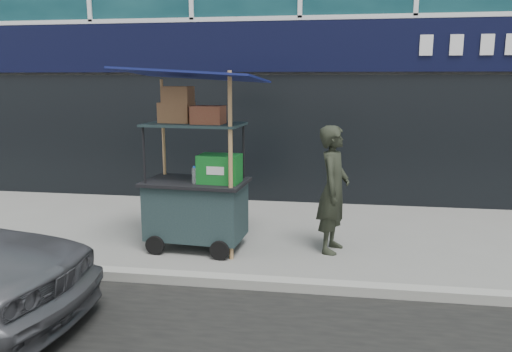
# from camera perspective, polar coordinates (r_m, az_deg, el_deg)

# --- Properties ---
(ground) EXTENTS (80.00, 80.00, 0.00)m
(ground) POSITION_cam_1_polar(r_m,az_deg,el_deg) (5.95, 1.88, -11.99)
(ground) COLOR slate
(ground) RESTS_ON ground
(curb) EXTENTS (80.00, 0.18, 0.12)m
(curb) POSITION_cam_1_polar(r_m,az_deg,el_deg) (5.74, 1.63, -12.21)
(curb) COLOR gray
(curb) RESTS_ON ground
(vendor_cart) EXTENTS (1.93, 1.44, 2.48)m
(vendor_cart) POSITION_cam_1_polar(r_m,az_deg,el_deg) (6.87, -6.76, -1.27)
(vendor_cart) COLOR #192A2B
(vendor_cart) RESTS_ON ground
(vendor_man) EXTENTS (0.54, 0.70, 1.73)m
(vendor_man) POSITION_cam_1_polar(r_m,az_deg,el_deg) (6.80, 8.85, -1.53)
(vendor_man) COLOR black
(vendor_man) RESTS_ON ground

